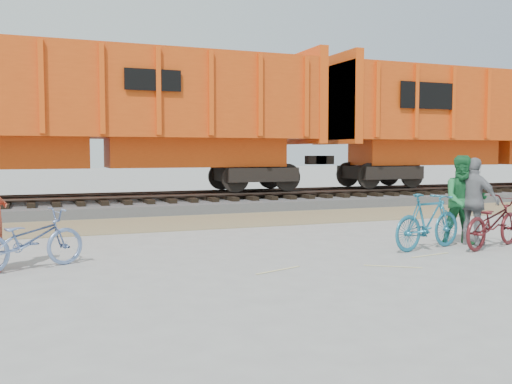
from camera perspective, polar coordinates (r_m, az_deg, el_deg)
ground at (r=9.95m, az=5.71°, el=-6.50°), size 120.00×120.00×0.00m
gravel_strip at (r=15.00m, az=-3.89°, el=-2.90°), size 120.00×3.00×0.02m
ballast_bed at (r=18.34m, az=-7.17°, el=-1.22°), size 120.00×4.00×0.30m
track at (r=18.31m, az=-7.18°, el=-0.22°), size 120.00×2.60×0.24m
hopper_car_center at (r=17.84m, az=-15.68°, el=7.70°), size 14.00×3.13×4.65m
hopper_car_right at (r=24.43m, az=22.27°, el=6.51°), size 14.00×3.13×4.65m
bicycle_blue at (r=9.47m, az=-21.83°, el=-4.46°), size 1.87×1.25×0.93m
bicycle_teal at (r=11.06m, az=16.82°, el=-2.82°), size 1.83×0.88×1.06m
bicycle_maroon at (r=11.67m, az=22.61°, el=-2.78°), size 1.99×1.23×0.99m
person_man at (r=11.82m, az=20.07°, el=-0.78°), size 1.06×0.97×1.75m
person_woman at (r=11.86m, az=20.97°, el=-0.88°), size 0.72×1.08×1.71m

